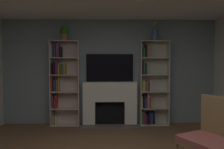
{
  "coord_description": "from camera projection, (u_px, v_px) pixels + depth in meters",
  "views": [
    {
      "loc": [
        -0.11,
        -2.59,
        1.51
      ],
      "look_at": [
        0.0,
        1.25,
        1.3
      ],
      "focal_mm": 37.8,
      "sensor_mm": 36.0,
      "label": 1
    }
  ],
  "objects": [
    {
      "name": "wall_back_accent",
      "position": [
        110.0,
        72.0,
        5.74
      ],
      "size": [
        5.25,
        0.06,
        2.52
      ],
      "primitive_type": "cube",
      "color": "gray",
      "rests_on": "ground_plane"
    },
    {
      "name": "fireplace",
      "position": [
        110.0,
        102.0,
        5.63
      ],
      "size": [
        1.38,
        0.55,
        1.03
      ],
      "color": "white",
      "rests_on": "ground_plane"
    },
    {
      "name": "tv",
      "position": [
        110.0,
        68.0,
        5.68
      ],
      "size": [
        1.12,
        0.06,
        0.66
      ],
      "primitive_type": "cube",
      "color": "black",
      "rests_on": "fireplace"
    },
    {
      "name": "bookshelf_left",
      "position": [
        62.0,
        80.0,
        5.59
      ],
      "size": [
        0.68,
        0.28,
        2.0
      ],
      "color": "beige",
      "rests_on": "ground_plane"
    },
    {
      "name": "bookshelf_right",
      "position": [
        150.0,
        86.0,
        5.65
      ],
      "size": [
        0.68,
        0.29,
        2.0
      ],
      "color": "beige",
      "rests_on": "ground_plane"
    },
    {
      "name": "potted_plant",
      "position": [
        64.0,
        32.0,
        5.48
      ],
      "size": [
        0.2,
        0.2,
        0.34
      ],
      "color": "#A96942",
      "rests_on": "bookshelf_left"
    },
    {
      "name": "vase_with_flowers",
      "position": [
        155.0,
        34.0,
        5.55
      ],
      "size": [
        0.14,
        0.14,
        0.46
      ],
      "color": "#416B92",
      "rests_on": "bookshelf_right"
    },
    {
      "name": "armchair",
      "position": [
        214.0,
        136.0,
        3.18
      ],
      "size": [
        0.83,
        0.87,
        1.02
      ],
      "color": "brown",
      "rests_on": "ground_plane"
    }
  ]
}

